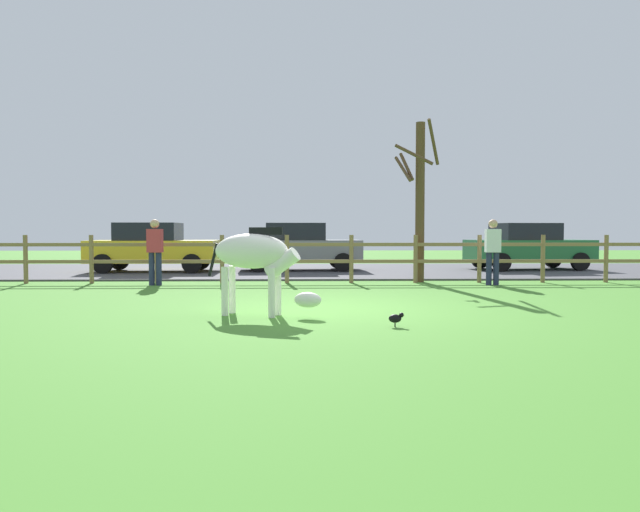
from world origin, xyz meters
TOP-DOWN VIEW (x-y plane):
  - ground_plane at (0.00, 0.00)m, footprint 60.00×60.00m
  - parking_asphalt at (0.00, 9.30)m, footprint 28.00×7.40m
  - paddock_fence at (-0.10, 5.00)m, footprint 21.91×0.11m
  - bare_tree at (2.54, 5.23)m, footprint 1.26×1.13m
  - zebra at (-1.23, -0.80)m, footprint 1.88×0.86m
  - crow_on_grass at (0.83, -1.97)m, footprint 0.21×0.10m
  - parked_car_yellow at (-5.35, 8.64)m, footprint 4.03×1.94m
  - parked_car_green at (7.02, 9.34)m, footprint 4.16×2.22m
  - parked_car_grey at (-0.69, 9.17)m, footprint 4.08×2.05m
  - visitor_left_of_tree at (-4.20, 4.44)m, footprint 0.37×0.24m
  - visitor_right_of_tree at (4.21, 4.30)m, footprint 0.37×0.24m

SIDE VIEW (x-z plane):
  - ground_plane at x=0.00m, z-range 0.00..0.00m
  - parking_asphalt at x=0.00m, z-range 0.00..0.05m
  - crow_on_grass at x=0.83m, z-range 0.02..0.23m
  - paddock_fence at x=-0.10m, z-range 0.08..1.33m
  - parked_car_yellow at x=-5.35m, z-range 0.06..1.62m
  - parked_car_green at x=7.02m, z-range 0.06..1.62m
  - parked_car_grey at x=-0.69m, z-range 0.06..1.62m
  - visitor_left_of_tree at x=-4.20m, z-range 0.09..1.73m
  - visitor_right_of_tree at x=4.21m, z-range 0.09..1.73m
  - zebra at x=-1.23m, z-range 0.22..1.63m
  - bare_tree at x=2.54m, z-range 0.13..4.35m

